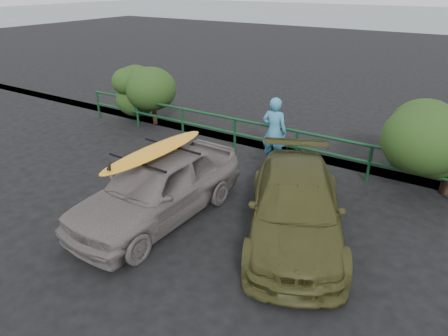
{
  "coord_description": "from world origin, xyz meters",
  "views": [
    {
      "loc": [
        4.81,
        -4.79,
        4.78
      ],
      "look_at": [
        0.67,
        1.74,
        1.11
      ],
      "focal_mm": 32.0,
      "sensor_mm": 36.0,
      "label": 1
    }
  ],
  "objects_px": {
    "sedan": "(158,187)",
    "olive_vehicle": "(295,206)",
    "man": "(274,132)",
    "guardrail": "(264,141)",
    "surfboard": "(155,151)"
  },
  "relations": [
    {
      "from": "olive_vehicle",
      "to": "surfboard",
      "type": "bearing_deg",
      "value": 175.19
    },
    {
      "from": "sedan",
      "to": "olive_vehicle",
      "type": "distance_m",
      "value": 2.94
    },
    {
      "from": "guardrail",
      "to": "surfboard",
      "type": "bearing_deg",
      "value": -96.18
    },
    {
      "from": "sedan",
      "to": "man",
      "type": "xyz_separation_m",
      "value": [
        0.88,
        3.86,
        0.23
      ]
    },
    {
      "from": "guardrail",
      "to": "man",
      "type": "bearing_deg",
      "value": -34.03
    },
    {
      "from": "guardrail",
      "to": "man",
      "type": "xyz_separation_m",
      "value": [
        0.43,
        -0.29,
        0.45
      ]
    },
    {
      "from": "man",
      "to": "sedan",
      "type": "bearing_deg",
      "value": 72.05
    },
    {
      "from": "guardrail",
      "to": "man",
      "type": "height_order",
      "value": "man"
    },
    {
      "from": "man",
      "to": "surfboard",
      "type": "distance_m",
      "value": 4.01
    },
    {
      "from": "man",
      "to": "surfboard",
      "type": "xyz_separation_m",
      "value": [
        -0.88,
        -3.86,
        0.61
      ]
    },
    {
      "from": "guardrail",
      "to": "surfboard",
      "type": "distance_m",
      "value": 4.31
    },
    {
      "from": "sedan",
      "to": "man",
      "type": "relative_size",
      "value": 2.24
    },
    {
      "from": "surfboard",
      "to": "olive_vehicle",
      "type": "bearing_deg",
      "value": 21.45
    },
    {
      "from": "olive_vehicle",
      "to": "man",
      "type": "relative_size",
      "value": 2.31
    },
    {
      "from": "man",
      "to": "guardrail",
      "type": "bearing_deg",
      "value": -39.09
    }
  ]
}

